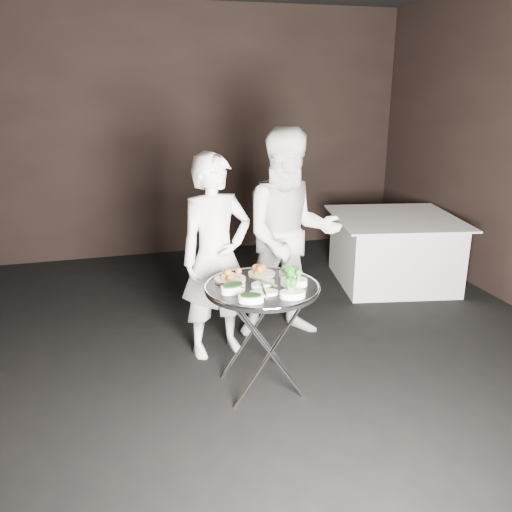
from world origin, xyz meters
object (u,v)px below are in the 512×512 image
object	(u,v)px
tray_stand	(262,333)
dining_table	(393,250)
serving_tray	(262,288)
waiter_right	(290,236)
waiter_left	(216,257)

from	to	relation	value
tray_stand	dining_table	world-z (taller)	tray_stand
tray_stand	dining_table	xyz separation A→B (m)	(1.98, 1.69, -0.06)
tray_stand	serving_tray	size ratio (longest dim) A/B	0.96
serving_tray	tray_stand	bearing A→B (deg)	-143.13
tray_stand	serving_tray	world-z (taller)	serving_tray
serving_tray	waiter_right	world-z (taller)	waiter_right
waiter_right	dining_table	world-z (taller)	waiter_right
waiter_right	dining_table	distance (m)	1.83
waiter_left	dining_table	size ratio (longest dim) A/B	1.26
dining_table	tray_stand	bearing A→B (deg)	-139.46
tray_stand	waiter_right	world-z (taller)	waiter_right
tray_stand	waiter_right	size ratio (longest dim) A/B	0.43
tray_stand	dining_table	size ratio (longest dim) A/B	0.59
tray_stand	waiter_left	bearing A→B (deg)	106.49
serving_tray	dining_table	distance (m)	2.64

